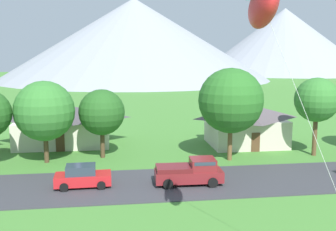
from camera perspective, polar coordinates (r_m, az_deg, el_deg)
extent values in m
cube|color=#38383D|center=(32.29, 0.95, -9.44)|extent=(160.00, 7.83, 0.08)
cone|color=#8E939E|center=(148.94, -4.74, 10.63)|extent=(96.01, 96.01, 28.59)
cone|color=#8E939E|center=(195.29, 15.95, 10.02)|extent=(76.85, 76.85, 29.02)
cube|color=beige|center=(46.74, -14.36, -2.14)|extent=(9.89, 7.31, 2.84)
pyramid|color=#474247|center=(46.38, -14.46, 0.53)|extent=(10.68, 7.90, 1.56)
cube|color=brown|center=(43.26, -14.87, -3.63)|extent=(0.90, 0.06, 2.00)
cube|color=beige|center=(45.60, 10.82, -2.21)|extent=(7.86, 6.42, 2.96)
pyramid|color=#564C51|center=(45.21, 10.90, 0.64)|extent=(8.49, 6.93, 1.63)
cube|color=brown|center=(42.72, 12.18, -3.68)|extent=(0.90, 0.06, 2.00)
cylinder|color=#4C3823|center=(39.44, -16.70, -4.35)|extent=(0.44, 0.44, 2.78)
sphere|color=#33752D|center=(38.80, -16.93, 0.63)|extent=(5.52, 5.52, 5.52)
cylinder|color=brown|center=(38.97, 8.66, -3.75)|extent=(0.44, 0.44, 3.42)
sphere|color=#286623|center=(38.29, 8.81, 2.09)|extent=(6.09, 6.09, 6.09)
cylinder|color=brown|center=(42.69, 19.86, -2.70)|extent=(0.44, 0.44, 3.95)
sphere|color=#33752D|center=(42.13, 20.13, 2.09)|extent=(4.33, 4.33, 4.33)
cylinder|color=#4C3823|center=(40.01, -9.16, -3.88)|extent=(0.44, 0.44, 2.80)
sphere|color=#23561E|center=(39.44, -9.27, 0.46)|extent=(4.42, 4.42, 4.42)
cube|color=red|center=(31.86, -11.80, -8.69)|extent=(4.25, 1.91, 0.80)
cube|color=#2D3847|center=(31.66, -12.12, -7.42)|extent=(2.24, 1.64, 0.68)
cylinder|color=black|center=(32.79, -9.34, -8.61)|extent=(0.65, 0.26, 0.64)
cylinder|color=black|center=(31.04, -9.33, -9.64)|extent=(0.65, 0.26, 0.64)
cylinder|color=black|center=(32.92, -14.09, -8.70)|extent=(0.65, 0.26, 0.64)
cylinder|color=black|center=(31.18, -14.37, -9.73)|extent=(0.65, 0.26, 0.64)
cube|color=maroon|center=(31.83, 2.90, -8.38)|extent=(5.26, 2.16, 0.84)
cube|color=maroon|center=(31.77, 4.88, -6.80)|extent=(1.96, 1.90, 0.90)
cube|color=#2D3847|center=(31.69, 4.89, -6.33)|extent=(1.67, 1.93, 0.28)
cube|color=maroon|center=(31.50, 0.82, -7.42)|extent=(2.76, 2.04, 0.36)
cylinder|color=black|center=(33.17, 5.55, -8.22)|extent=(0.77, 0.30, 0.76)
cylinder|color=black|center=(31.27, 6.30, -9.32)|extent=(0.77, 0.30, 0.76)
cylinder|color=black|center=(32.68, -0.37, -8.44)|extent=(0.77, 0.30, 0.76)
cylinder|color=black|center=(30.75, 0.01, -9.58)|extent=(0.77, 0.30, 0.76)
ellipsoid|color=red|center=(17.48, 13.19, 14.81)|extent=(1.85, 3.35, 2.08)
cylinder|color=silver|center=(17.48, 19.93, -2.94)|extent=(3.93, 2.38, 10.59)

